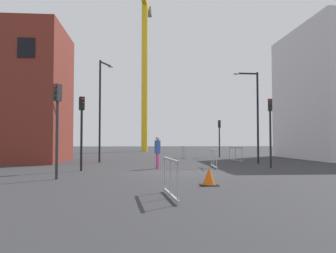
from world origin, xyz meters
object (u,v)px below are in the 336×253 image
object	(u,v)px
streetlamp_short	(254,109)
pedestrian_walking	(158,150)
streetlamp_tall	(101,102)
construction_crane	(145,53)
traffic_light_far	(270,121)
traffic_cone_striped	(209,177)
traffic_light_near	(82,121)
traffic_light_median	(57,115)
traffic_light_verge	(219,132)

from	to	relation	value
streetlamp_short	pedestrian_walking	bearing A→B (deg)	-150.71
streetlamp_short	streetlamp_tall	bearing A→B (deg)	168.34
construction_crane	streetlamp_short	xyz separation A→B (m)	(7.29, -26.76, -10.67)
traffic_light_far	traffic_cone_striped	world-z (taller)	traffic_light_far
construction_crane	pedestrian_walking	size ratio (longest dim) A/B	12.40
traffic_cone_striped	pedestrian_walking	bearing A→B (deg)	101.01
traffic_light_near	traffic_light_far	xyz separation A→B (m)	(10.57, 1.00, 0.07)
streetlamp_short	construction_crane	bearing A→B (deg)	105.23
traffic_light_near	traffic_light_far	size ratio (longest dim) A/B	0.97
traffic_light_median	traffic_light_far	size ratio (longest dim) A/B	0.97
pedestrian_walking	traffic_cone_striped	world-z (taller)	pedestrian_walking
traffic_light_median	traffic_cone_striped	distance (m)	6.70
streetlamp_short	traffic_light_median	size ratio (longest dim) A/B	1.63
streetlamp_short	pedestrian_walking	world-z (taller)	streetlamp_short
traffic_light_far	pedestrian_walking	xyz separation A→B (m)	(-6.53, 0.05, -1.62)
traffic_light_far	traffic_cone_striped	size ratio (longest dim) A/B	6.41
traffic_light_far	traffic_cone_striped	distance (m)	9.25
streetlamp_tall	traffic_cone_striped	xyz separation A→B (m)	(5.25, -13.49, -4.12)
traffic_light_near	traffic_cone_striped	bearing A→B (deg)	-49.16
construction_crane	traffic_cone_striped	bearing A→B (deg)	-87.30
pedestrian_walking	traffic_cone_striped	distance (m)	7.56
construction_crane	traffic_light_near	xyz separation A→B (m)	(-3.69, -31.69, -11.85)
traffic_light_median	traffic_light_far	distance (m)	11.98
construction_crane	streetlamp_short	distance (m)	29.72
traffic_light_median	pedestrian_walking	size ratio (longest dim) A/B	2.14
traffic_light_median	traffic_light_near	bearing A→B (deg)	85.24
streetlamp_short	traffic_light_far	size ratio (longest dim) A/B	1.59
construction_crane	traffic_light_median	size ratio (longest dim) A/B	5.80
traffic_light_verge	streetlamp_tall	bearing A→B (deg)	-147.17
traffic_light_median	construction_crane	bearing A→B (deg)	83.57
streetlamp_short	traffic_light_verge	size ratio (longest dim) A/B	1.80
pedestrian_walking	traffic_light_median	bearing A→B (deg)	-131.09
traffic_light_far	pedestrian_walking	world-z (taller)	traffic_light_far
streetlamp_short	traffic_cone_striped	world-z (taller)	streetlamp_short
traffic_light_near	traffic_cone_striped	world-z (taller)	traffic_light_near
streetlamp_short	pedestrian_walking	size ratio (longest dim) A/B	3.48
construction_crane	traffic_light_far	size ratio (longest dim) A/B	5.65
streetlamp_short	traffic_light_verge	distance (m)	9.00
streetlamp_short	traffic_light_near	world-z (taller)	streetlamp_short
traffic_light_verge	traffic_cone_striped	size ratio (longest dim) A/B	5.64
traffic_light_verge	traffic_light_far	distance (m)	12.82
streetlamp_tall	traffic_light_near	size ratio (longest dim) A/B	1.92
traffic_light_verge	traffic_light_near	size ratio (longest dim) A/B	0.91
pedestrian_walking	traffic_light_near	bearing A→B (deg)	-165.54
construction_crane	traffic_cone_striped	distance (m)	40.63
traffic_light_far	pedestrian_walking	distance (m)	6.72
traffic_light_verge	traffic_light_median	xyz separation A→B (m)	(-10.90, -17.78, 0.23)
traffic_light_verge	pedestrian_walking	distance (m)	14.40
traffic_light_verge	pedestrian_walking	size ratio (longest dim) A/B	1.93
traffic_light_verge	traffic_light_far	bearing A→B (deg)	-89.98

